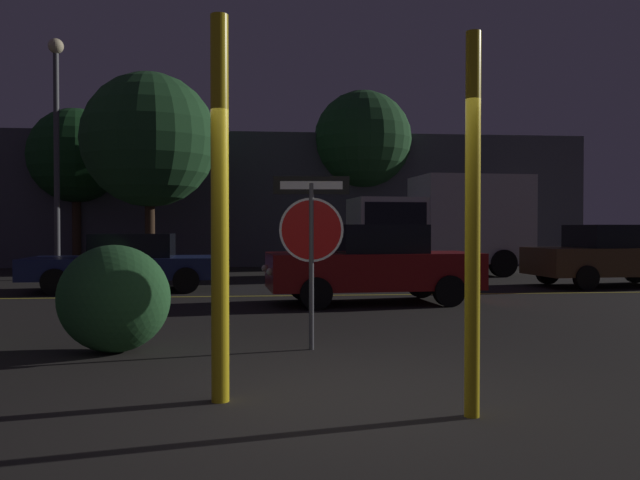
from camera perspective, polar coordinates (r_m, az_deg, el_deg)
The scene contains 15 objects.
ground_plane at distance 5.58m, azimuth 1.37°, elevation -14.38°, with size 260.00×260.00×0.00m, color black.
road_center_stripe at distance 13.79m, azimuth -2.70°, elevation -5.10°, with size 35.11×0.12×0.01m, color gold.
stop_sign at distance 7.61m, azimuth -0.79°, elevation 1.10°, with size 0.93×0.10×2.12m.
yellow_pole_left at distance 5.40m, azimuth -9.15°, elevation 2.80°, with size 0.15×0.15×3.30m, color yellow.
yellow_pole_right at distance 5.04m, azimuth 13.78°, elevation 1.33°, with size 0.12×0.12×3.03m, color yellow.
hedge_bush_1 at distance 7.88m, azimuth -18.31°, elevation -5.12°, with size 1.33×1.02×1.29m, color #285B2D.
passing_car_1 at distance 15.59m, azimuth -17.04°, elevation -1.94°, with size 4.77×2.25×1.36m.
passing_car_2 at distance 12.41m, azimuth 4.95°, elevation -2.27°, with size 4.33×2.04×1.56m.
passing_car_3 at distance 17.65m, azimuth 25.11°, elevation -1.35°, with size 4.41×2.18×1.58m.
delivery_truck at distance 20.10m, azimuth 10.82°, elevation 1.53°, with size 5.68×2.76×3.14m.
street_lamp at distance 19.86m, azimuth -22.96°, elevation 9.55°, with size 0.44×0.44×6.98m.
tree_0 at distance 21.41m, azimuth -15.33°, elevation 8.77°, with size 4.39×4.39×6.57m.
tree_1 at distance 25.15m, azimuth -21.40°, elevation 7.15°, with size 3.50×3.50×5.95m.
tree_2 at distance 24.94m, azimuth 3.93°, elevation 9.10°, with size 3.83×3.83×6.90m.
building_backdrop at distance 25.89m, azimuth -4.59°, elevation 3.55°, with size 25.25×3.48×5.21m, color #4C4C56.
Camera 1 is at (-0.63, -5.35, 1.49)m, focal length 35.00 mm.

